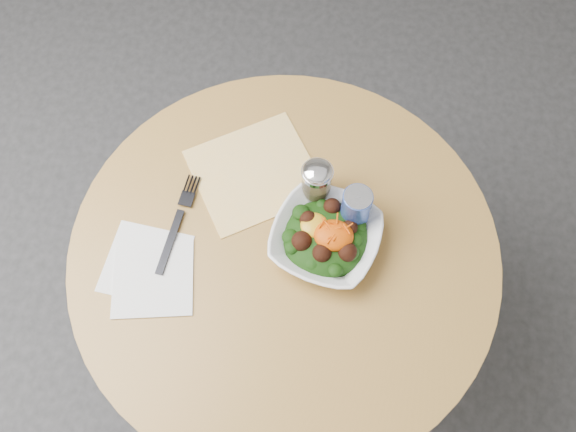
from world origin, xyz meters
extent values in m
plane|color=#29292B|center=(0.00, 0.00, 0.00)|extent=(6.00, 6.00, 0.00)
cylinder|color=black|center=(0.00, 0.00, 0.01)|extent=(0.52, 0.52, 0.03)
cylinder|color=black|center=(0.00, 0.00, 0.35)|extent=(0.10, 0.10, 0.71)
cylinder|color=#BE8B44|center=(0.00, 0.00, 0.73)|extent=(0.90, 0.90, 0.04)
cube|color=orange|center=(-0.08, 0.18, 0.75)|extent=(0.34, 0.33, 0.00)
cube|color=white|center=(-0.28, -0.06, 0.75)|extent=(0.18, 0.18, 0.00)
cube|color=white|center=(-0.26, -0.09, 0.75)|extent=(0.18, 0.18, 0.00)
imported|color=white|center=(0.08, 0.02, 0.78)|extent=(0.27, 0.27, 0.05)
ellipsoid|color=black|center=(0.08, 0.02, 0.78)|extent=(0.18, 0.18, 0.06)
ellipsoid|color=orange|center=(0.06, 0.04, 0.80)|extent=(0.06, 0.06, 0.02)
ellipsoid|color=#DE5C04|center=(0.10, 0.02, 0.81)|extent=(0.08, 0.07, 0.04)
cube|color=black|center=(-0.24, -0.01, 0.76)|extent=(0.04, 0.15, 0.00)
cube|color=black|center=(-0.22, 0.11, 0.76)|extent=(0.04, 0.08, 0.00)
cylinder|color=silver|center=(0.05, 0.13, 0.80)|extent=(0.06, 0.06, 0.09)
cylinder|color=#9A7947|center=(0.05, 0.13, 0.78)|extent=(0.05, 0.05, 0.05)
cylinder|color=silver|center=(0.05, 0.13, 0.85)|extent=(0.07, 0.07, 0.01)
ellipsoid|color=silver|center=(0.05, 0.13, 0.86)|extent=(0.06, 0.06, 0.03)
cylinder|color=navy|center=(0.14, 0.08, 0.81)|extent=(0.06, 0.06, 0.11)
cylinder|color=silver|center=(0.14, 0.08, 0.86)|extent=(0.06, 0.06, 0.00)
cube|color=silver|center=(0.14, 0.09, 0.87)|extent=(0.01, 0.02, 0.00)
camera|label=1|loc=(0.06, -0.50, 1.98)|focal=40.00mm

